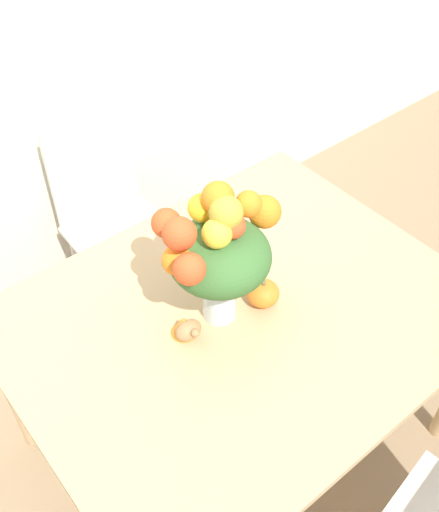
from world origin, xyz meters
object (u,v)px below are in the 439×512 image
Objects in this scene: flower_vase at (217,252)px; dining_chair_near_window at (113,220)px; pumpkin at (263,293)px; turkey_figurine at (186,327)px.

dining_chair_near_window is (0.13, 0.90, -0.57)m from flower_vase.
dining_chair_near_window reaches higher than pumpkin.
flower_vase reaches higher than dining_chair_near_window.
dining_chair_near_window is (0.26, 0.91, -0.33)m from turkey_figurine.
turkey_figurine is 0.12× the size of dining_chair_near_window.
flower_vase is at bearing -96.04° from dining_chair_near_window.
dining_chair_near_window reaches higher than turkey_figurine.
dining_chair_near_window is at bearing 81.87° from flower_vase.
turkey_figurine is (-0.13, -0.01, -0.24)m from flower_vase.
dining_chair_near_window is at bearing 74.14° from turkey_figurine.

